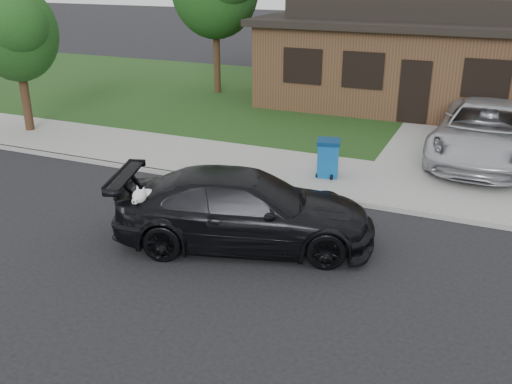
% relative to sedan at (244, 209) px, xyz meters
% --- Properties ---
extents(ground, '(120.00, 120.00, 0.00)m').
position_rel_sedan_xyz_m(ground, '(-2.41, -0.71, -0.74)').
color(ground, black).
rests_on(ground, ground).
extents(sidewalk, '(60.00, 3.00, 0.12)m').
position_rel_sedan_xyz_m(sidewalk, '(-2.41, 4.29, -0.68)').
color(sidewalk, gray).
rests_on(sidewalk, ground).
extents(curb, '(60.00, 0.12, 0.12)m').
position_rel_sedan_xyz_m(curb, '(-2.41, 2.79, -0.68)').
color(curb, gray).
rests_on(curb, ground).
extents(lawn, '(60.00, 13.00, 0.13)m').
position_rel_sedan_xyz_m(lawn, '(-2.41, 12.29, -0.68)').
color(lawn, '#193814').
rests_on(lawn, ground).
extents(driveway, '(4.50, 13.00, 0.14)m').
position_rel_sedan_xyz_m(driveway, '(3.59, 9.29, -0.67)').
color(driveway, gray).
rests_on(driveway, ground).
extents(sedan, '(5.49, 3.53, 1.48)m').
position_rel_sedan_xyz_m(sedan, '(0.00, 0.00, 0.00)').
color(sedan, black).
rests_on(sedan, ground).
extents(minivan, '(2.84, 5.76, 1.57)m').
position_rel_sedan_xyz_m(minivan, '(4.06, 7.12, 0.18)').
color(minivan, '#B7B9BF').
rests_on(minivan, driveway).
extents(recycling_bin, '(0.70, 0.70, 0.96)m').
position_rel_sedan_xyz_m(recycling_bin, '(0.46, 4.15, -0.14)').
color(recycling_bin, '#0D5094').
rests_on(recycling_bin, sidewalk).
extents(house, '(12.60, 8.60, 4.65)m').
position_rel_sedan_xyz_m(house, '(1.59, 14.29, 1.39)').
color(house, '#422B1C').
rests_on(house, ground).
extents(tree_2, '(2.73, 2.60, 4.59)m').
position_rel_sedan_xyz_m(tree_2, '(-9.79, 4.40, 2.53)').
color(tree_2, '#332114').
rests_on(tree_2, ground).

